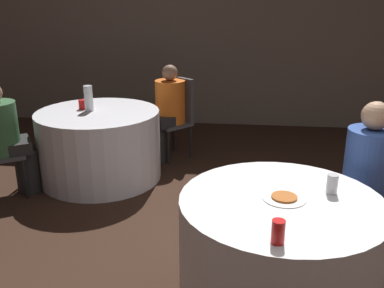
% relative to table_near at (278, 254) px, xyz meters
% --- Properties ---
extents(wall_back, '(16.00, 0.06, 2.80)m').
position_rel_table_near_xyz_m(wall_back, '(0.09, 4.11, 1.03)').
color(wall_back, gray).
rests_on(wall_back, ground_plane).
extents(table_near, '(1.22, 1.22, 0.74)m').
position_rel_table_near_xyz_m(table_near, '(0.00, 0.00, 0.00)').
color(table_near, white).
rests_on(table_near, ground_plane).
extents(table_far, '(1.28, 1.28, 0.74)m').
position_rel_table_near_xyz_m(table_far, '(-1.74, 1.85, 0.00)').
color(table_far, silver).
rests_on(table_far, ground_plane).
extents(chair_near_northeast, '(0.57, 0.57, 0.96)m').
position_rel_table_near_xyz_m(chair_near_northeast, '(0.74, 0.72, 0.19)').
color(chair_near_northeast, '#47474C').
rests_on(chair_near_northeast, ground_plane).
extents(chair_far_northeast, '(0.57, 0.57, 0.96)m').
position_rel_table_near_xyz_m(chair_far_northeast, '(-1.02, 2.63, 0.19)').
color(chair_far_northeast, '#47474C').
rests_on(chair_far_northeast, ground_plane).
extents(person_orange_shirt, '(0.48, 0.49, 1.13)m').
position_rel_table_near_xyz_m(person_orange_shirt, '(-1.13, 2.51, 0.21)').
color(person_orange_shirt, '#282828').
rests_on(person_orange_shirt, ground_plane).
extents(person_blue_shirt, '(0.48, 0.48, 1.20)m').
position_rel_table_near_xyz_m(person_blue_shirt, '(0.62, 0.60, 0.24)').
color(person_blue_shirt, '#282828').
rests_on(person_blue_shirt, ground_plane).
extents(person_green_jacket, '(0.51, 0.49, 1.12)m').
position_rel_table_near_xyz_m(person_green_jacket, '(-2.49, 1.36, 0.21)').
color(person_green_jacket, '#282828').
rests_on(person_green_jacket, ground_plane).
extents(pizza_plate_near, '(0.26, 0.26, 0.02)m').
position_rel_table_near_xyz_m(pizza_plate_near, '(0.01, 0.01, 0.38)').
color(pizza_plate_near, white).
rests_on(pizza_plate_near, table_near).
extents(soda_can_silver, '(0.07, 0.07, 0.12)m').
position_rel_table_near_xyz_m(soda_can_silver, '(0.30, 0.12, 0.43)').
color(soda_can_silver, silver).
rests_on(soda_can_silver, table_near).
extents(soda_can_red, '(0.07, 0.07, 0.12)m').
position_rel_table_near_xyz_m(soda_can_red, '(-0.06, -0.48, 0.43)').
color(soda_can_red, red).
rests_on(soda_can_red, table_near).
extents(bottle_far, '(0.09, 0.09, 0.26)m').
position_rel_table_near_xyz_m(bottle_far, '(-1.83, 1.88, 0.50)').
color(bottle_far, white).
rests_on(bottle_far, table_far).
extents(cup_far, '(0.08, 0.08, 0.10)m').
position_rel_table_near_xyz_m(cup_far, '(-1.92, 1.94, 0.42)').
color(cup_far, red).
rests_on(cup_far, table_far).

